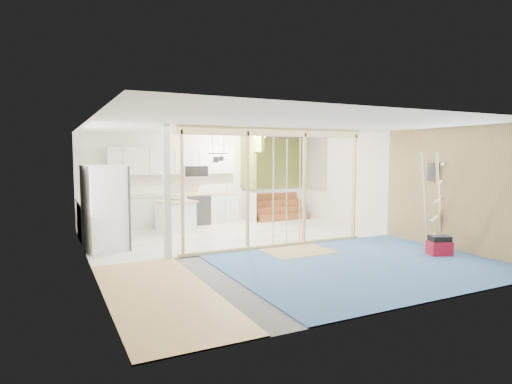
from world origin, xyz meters
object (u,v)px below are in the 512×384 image
island (176,217)px  toolbox (439,246)px  fridge (105,208)px  ladder (433,201)px

island → toolbox: size_ratio=2.04×
fridge → toolbox: size_ratio=3.54×
island → toolbox: island is taller
fridge → toolbox: bearing=-40.5°
island → toolbox: 6.29m
ladder → toolbox: bearing=-144.4°
island → ladder: size_ratio=0.51×
fridge → ladder: ladder is taller
toolbox → ladder: bearing=76.3°
island → toolbox: bearing=-63.3°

